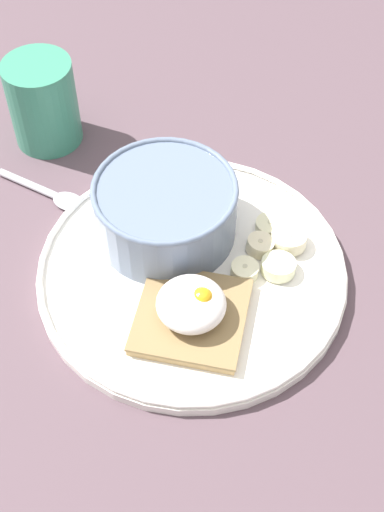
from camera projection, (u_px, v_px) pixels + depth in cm
name	position (u px, v px, depth cm)	size (l,w,h in cm)	color
ground_plane	(192.00, 281.00, 69.42)	(120.00, 120.00, 2.00)	#534047
plate	(192.00, 270.00, 68.01)	(29.55, 29.55, 1.60)	white
oatmeal_bowl	(165.00, 210.00, 68.30)	(13.90, 13.90, 6.36)	slate
toast_slice	(191.00, 316.00, 63.75)	(10.29, 10.29, 1.12)	olive
poached_egg	(192.00, 304.00, 62.18)	(6.22, 6.14, 3.29)	white
banana_slice_front	(260.00, 245.00, 68.72)	(3.84, 3.83, 1.60)	beige
banana_slice_left	(278.00, 267.00, 67.18)	(3.75, 3.84, 1.51)	#EBECBB
banana_slice_back	(270.00, 225.00, 70.57)	(3.91, 3.90, 1.11)	#F1EAB9
banana_slice_right	(289.00, 240.00, 69.12)	(4.57, 4.65, 1.73)	beige
banana_slice_inner	(245.00, 270.00, 66.95)	(3.00, 2.97, 1.37)	#F4ECBE
coffee_mug	(43.00, 102.00, 76.83)	(7.43, 7.43, 9.86)	#378366
spoon	(52.00, 194.00, 74.73)	(10.82, 4.06, 0.80)	silver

